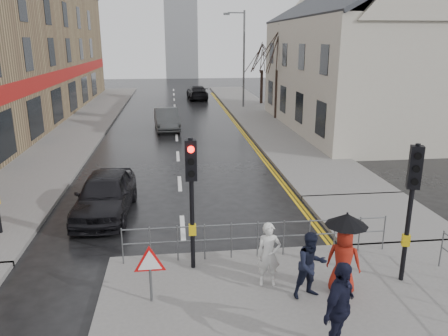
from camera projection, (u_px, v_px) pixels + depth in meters
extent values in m
plane|color=black|center=(186.00, 276.00, 11.04)|extent=(120.00, 120.00, 0.00)
cube|color=#605E5B|center=(87.00, 120.00, 32.20)|extent=(4.00, 44.00, 0.14)
cube|color=#605E5B|center=(255.00, 113.00, 35.58)|extent=(4.00, 40.00, 0.14)
cube|color=#605E5B|center=(377.00, 216.00, 14.61)|extent=(4.00, 4.20, 0.14)
cube|color=#BDB7A5|center=(359.00, 76.00, 28.56)|extent=(9.00, 16.00, 7.00)
cube|color=gray|center=(180.00, 18.00, 67.76)|extent=(5.00, 5.00, 18.00)
cylinder|color=black|center=(192.00, 205.00, 10.73)|extent=(0.11, 0.11, 3.40)
cube|color=black|center=(191.00, 160.00, 10.41)|extent=(0.28, 0.22, 1.00)
cylinder|color=#FF0C07|center=(191.00, 149.00, 10.19)|extent=(0.16, 0.04, 0.16)
cylinder|color=black|center=(191.00, 162.00, 10.28)|extent=(0.16, 0.04, 0.16)
cylinder|color=black|center=(191.00, 174.00, 10.36)|extent=(0.16, 0.04, 0.16)
cube|color=gold|center=(192.00, 230.00, 10.92)|extent=(0.18, 0.14, 0.28)
cylinder|color=black|center=(409.00, 215.00, 10.16)|extent=(0.11, 0.11, 3.40)
cube|color=black|center=(415.00, 167.00, 9.83)|extent=(0.34, 0.30, 1.00)
cylinder|color=black|center=(418.00, 156.00, 9.62)|extent=(0.16, 0.09, 0.16)
cylinder|color=black|center=(416.00, 169.00, 9.70)|extent=(0.16, 0.09, 0.16)
cylinder|color=black|center=(415.00, 182.00, 9.79)|extent=(0.16, 0.09, 0.16)
cube|color=gold|center=(406.00, 240.00, 10.34)|extent=(0.22, 0.19, 0.28)
cylinder|color=#595B5E|center=(122.00, 246.00, 11.25)|extent=(0.04, 0.04, 1.00)
cylinder|color=#595B5E|center=(384.00, 232.00, 12.05)|extent=(0.04, 0.04, 1.00)
cylinder|color=#595B5E|center=(258.00, 224.00, 11.52)|extent=(7.10, 0.04, 0.04)
cylinder|color=#595B5E|center=(258.00, 237.00, 11.64)|extent=(7.10, 0.04, 0.04)
cylinder|color=#595B5E|center=(441.00, 249.00, 11.12)|extent=(0.04, 0.04, 1.00)
cylinder|color=#595B5E|center=(151.00, 284.00, 9.65)|extent=(0.06, 0.06, 0.85)
cylinder|color=red|center=(150.00, 263.00, 9.50)|extent=(0.80, 0.03, 0.80)
cylinder|color=white|center=(150.00, 263.00, 9.48)|extent=(0.60, 0.03, 0.60)
cylinder|color=#595B5E|center=(244.00, 60.00, 37.23)|extent=(0.16, 0.16, 8.00)
cylinder|color=#595B5E|center=(236.00, 13.00, 36.09)|extent=(1.40, 0.10, 0.10)
cube|color=#595B5E|center=(227.00, 14.00, 36.02)|extent=(0.50, 0.25, 0.18)
cylinder|color=black|center=(276.00, 94.00, 32.32)|extent=(0.26, 0.26, 3.50)
cylinder|color=black|center=(262.00, 87.00, 40.07)|extent=(0.26, 0.26, 3.00)
imported|color=silver|center=(269.00, 254.00, 10.23)|extent=(0.59, 0.41, 1.55)
imported|color=black|center=(311.00, 265.00, 9.72)|extent=(0.87, 0.74, 1.56)
imported|color=maroon|center=(343.00, 260.00, 9.92)|extent=(0.93, 0.83, 1.60)
cylinder|color=black|center=(344.00, 256.00, 9.89)|extent=(0.02, 0.02, 1.80)
cone|color=black|center=(347.00, 220.00, 9.64)|extent=(0.96, 0.96, 0.28)
imported|color=black|center=(339.00, 309.00, 7.92)|extent=(1.09, 1.07, 1.84)
imported|color=black|center=(105.00, 194.00, 14.76)|extent=(1.97, 4.42, 1.48)
imported|color=#444849|center=(167.00, 119.00, 29.05)|extent=(1.86, 4.36, 1.40)
imported|color=black|center=(197.00, 92.00, 44.09)|extent=(2.10, 4.79, 1.37)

